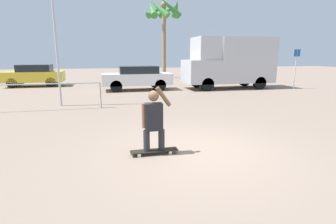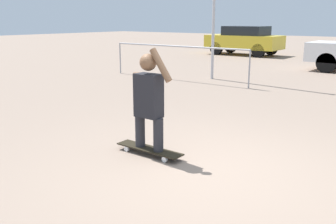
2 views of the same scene
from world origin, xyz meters
The scene contains 5 objects.
ground_plane centered at (0.00, 0.00, 0.00)m, with size 80.00×80.00×0.00m, color gray.
skateboard centered at (-0.99, 0.01, 0.08)m, with size 1.05×0.23×0.09m.
person_skateboarder centered at (-0.99, 0.01, 0.83)m, with size 0.65×0.23×1.41m.
parked_car_yellow centered at (-6.72, 14.71, 0.80)m, with size 3.87×1.83×1.51m.
plaza_railing_segment centered at (-4.63, 5.70, 0.92)m, with size 4.96×0.05×1.08m.
Camera 2 is at (2.24, -3.81, 1.87)m, focal length 40.00 mm.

